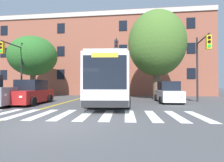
# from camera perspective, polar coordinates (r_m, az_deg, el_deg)

# --- Properties ---
(ground_plane) EXTENTS (120.00, 120.00, 0.00)m
(ground_plane) POSITION_cam_1_polar(r_m,az_deg,el_deg) (7.29, -17.93, -13.43)
(ground_plane) COLOR #4C4C4F
(crosswalk) EXTENTS (13.00, 3.81, 0.01)m
(crosswalk) POSITION_cam_1_polar(r_m,az_deg,el_deg) (9.30, -12.11, -10.69)
(crosswalk) COLOR white
(crosswalk) RESTS_ON ground
(lane_line_yellow_inner) EXTENTS (0.12, 36.00, 0.01)m
(lane_line_yellow_inner) POSITION_cam_1_polar(r_m,az_deg,el_deg) (23.46, -7.48, -4.81)
(lane_line_yellow_inner) COLOR gold
(lane_line_yellow_inner) RESTS_ON ground
(lane_line_yellow_outer) EXTENTS (0.12, 36.00, 0.01)m
(lane_line_yellow_outer) POSITION_cam_1_polar(r_m,az_deg,el_deg) (23.42, -7.10, -4.81)
(lane_line_yellow_outer) COLOR gold
(lane_line_yellow_outer) RESTS_ON ground
(city_bus) EXTENTS (3.81, 12.48, 3.47)m
(city_bus) POSITION_cam_1_polar(r_m,az_deg,el_deg) (15.17, -0.91, 0.12)
(city_bus) COLOR white
(city_bus) RESTS_ON ground
(car_red_near_lane) EXTENTS (2.27, 4.51, 1.90)m
(car_red_near_lane) POSITION_cam_1_polar(r_m,az_deg,el_deg) (15.08, -24.93, -3.62)
(car_red_near_lane) COLOR #AD1E1E
(car_red_near_lane) RESTS_ON ground
(car_white_far_lane) EXTENTS (2.01, 3.98, 1.80)m
(car_white_far_lane) POSITION_cam_1_polar(r_m,az_deg,el_deg) (15.72, 17.92, -3.66)
(car_white_far_lane) COLOR white
(car_white_far_lane) RESTS_ON ground
(car_tan_behind_bus) EXTENTS (2.16, 3.77, 1.79)m
(car_tan_behind_bus) POSITION_cam_1_polar(r_m,az_deg,el_deg) (26.05, 2.13, -2.64)
(car_tan_behind_bus) COLOR tan
(car_tan_behind_bus) RESTS_ON ground
(traffic_light_near_corner) EXTENTS (0.59, 3.51, 5.77)m
(traffic_light_near_corner) POSITION_cam_1_polar(r_m,az_deg,el_deg) (16.28, 27.17, 6.99)
(traffic_light_near_corner) COLOR #28282D
(traffic_light_near_corner) RESTS_ON ground
(traffic_light_far_corner) EXTENTS (0.42, 3.18, 5.82)m
(traffic_light_far_corner) POSITION_cam_1_polar(r_m,az_deg,el_deg) (19.31, -29.31, 5.90)
(traffic_light_far_corner) COLOR #28282D
(traffic_light_far_corner) RESTS_ON ground
(traffic_light_overhead) EXTENTS (0.58, 2.84, 5.78)m
(traffic_light_overhead) POSITION_cam_1_polar(r_m,az_deg,el_deg) (16.21, 1.28, 7.05)
(traffic_light_overhead) COLOR #28282D
(traffic_light_overhead) RESTS_ON ground
(street_tree_curbside_large) EXTENTS (6.49, 6.20, 9.04)m
(street_tree_curbside_large) POSITION_cam_1_polar(r_m,az_deg,el_deg) (18.66, 14.36, 11.78)
(street_tree_curbside_large) COLOR brown
(street_tree_curbside_large) RESTS_ON ground
(street_tree_curbside_small) EXTENTS (6.79, 6.58, 7.14)m
(street_tree_curbside_small) POSITION_cam_1_polar(r_m,az_deg,el_deg) (22.57, -24.37, 7.38)
(street_tree_curbside_small) COLOR brown
(street_tree_curbside_small) RESTS_ON ground
(building_facade) EXTENTS (33.00, 7.13, 11.71)m
(building_facade) POSITION_cam_1_polar(r_m,az_deg,el_deg) (27.98, -5.07, 7.84)
(building_facade) COLOR #9E5642
(building_facade) RESTS_ON ground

